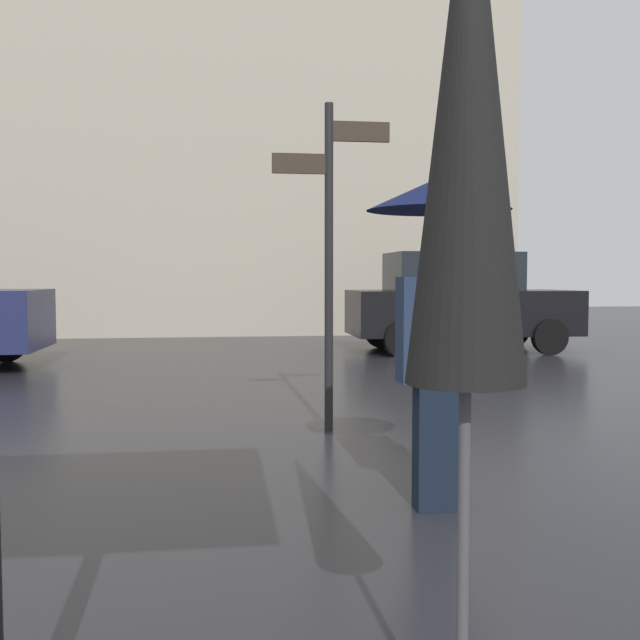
{
  "coord_description": "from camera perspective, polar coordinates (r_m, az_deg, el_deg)",
  "views": [
    {
      "loc": [
        0.48,
        -2.63,
        1.43
      ],
      "look_at": [
        1.65,
        5.79,
        0.93
      ],
      "focal_mm": 41.06,
      "sensor_mm": 36.0,
      "label": 1
    }
  ],
  "objects": [
    {
      "name": "folded_patio_umbrella_near",
      "position": [
        2.12,
        11.47,
        13.81
      ],
      "size": [
        0.4,
        0.4,
        2.69
      ],
      "color": "black",
      "rests_on": "ground"
    },
    {
      "name": "pedestrian_with_umbrella",
      "position": [
        4.48,
        9.24,
        4.11
      ],
      "size": [
        0.87,
        0.87,
        2.03
      ],
      "rotation": [
        0.0,
        0.0,
        0.04
      ],
      "color": "black",
      "rests_on": "ground"
    },
    {
      "name": "parked_car_right",
      "position": [
        14.2,
        10.77,
        1.44
      ],
      "size": [
        4.26,
        1.86,
        1.88
      ],
      "rotation": [
        0.0,
        0.0,
        0.06
      ],
      "color": "black",
      "rests_on": "ground"
    },
    {
      "name": "street_signpost",
      "position": [
        6.74,
        0.75,
        6.71
      ],
      "size": [
        1.08,
        0.08,
        3.0
      ],
      "color": "black",
      "rests_on": "ground"
    },
    {
      "name": "building_block",
      "position": [
        19.6,
        -9.62,
        22.94
      ],
      "size": [
        15.76,
        2.09,
        16.0
      ],
      "primitive_type": "cube",
      "color": "#B2A893",
      "rests_on": "ground"
    }
  ]
}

